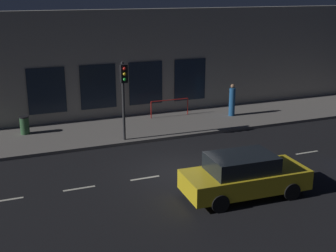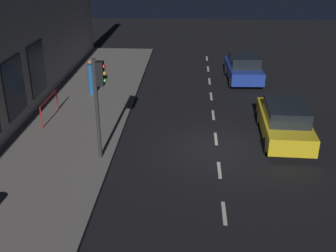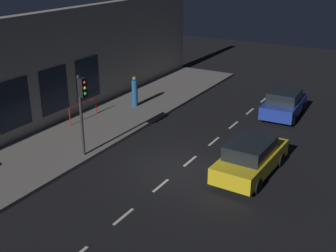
% 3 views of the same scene
% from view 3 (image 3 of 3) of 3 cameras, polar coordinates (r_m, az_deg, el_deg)
% --- Properties ---
extents(ground_plane, '(60.00, 60.00, 0.00)m').
position_cam_3_polar(ground_plane, '(19.10, 1.52, -5.79)').
color(ground_plane, black).
extents(sidewalk, '(4.50, 32.00, 0.15)m').
position_cam_3_polar(sidewalk, '(22.45, -12.61, -1.78)').
color(sidewalk, slate).
rests_on(sidewalk, ground).
extents(building_facade, '(0.65, 32.00, 6.09)m').
position_cam_3_polar(building_facade, '(23.25, -17.89, 6.24)').
color(building_facade, gray).
rests_on(building_facade, ground).
extents(lane_centre_line, '(0.12, 27.20, 0.01)m').
position_cam_3_polar(lane_centre_line, '(19.89, 2.92, -4.63)').
color(lane_centre_line, beige).
rests_on(lane_centre_line, ground).
extents(traffic_light, '(0.47, 0.32, 3.79)m').
position_cam_3_polar(traffic_light, '(19.48, -11.23, 3.31)').
color(traffic_light, '#2D2D30').
rests_on(traffic_light, sidewalk).
extents(parked_car_0, '(2.03, 3.96, 1.58)m').
position_cam_3_polar(parked_car_0, '(25.88, 15.00, 2.86)').
color(parked_car_0, '#1E389E').
rests_on(parked_car_0, ground).
extents(parked_car_1, '(2.03, 4.55, 1.58)m').
position_cam_3_polar(parked_car_1, '(18.73, 10.82, -4.09)').
color(parked_car_1, gold).
rests_on(parked_car_1, ground).
extents(pedestrian_0, '(0.49, 0.49, 1.84)m').
position_cam_3_polar(pedestrian_0, '(26.42, -4.40, 4.45)').
color(pedestrian_0, '#1E5189').
rests_on(pedestrian_0, sidewalk).
extents(red_railing, '(0.05, 2.30, 0.97)m').
position_cam_3_polar(red_railing, '(24.64, -11.09, 2.49)').
color(red_railing, red).
rests_on(red_railing, sidewalk).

